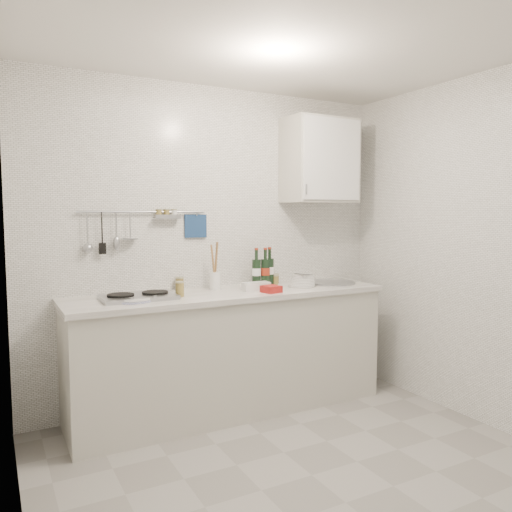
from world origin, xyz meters
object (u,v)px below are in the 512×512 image
(wine_bottles, at_px, (264,267))
(utensil_crock, at_px, (215,278))
(plate_stack_sink, at_px, (303,280))
(plate_stack_hob, at_px, (132,299))
(wall_cabinet, at_px, (320,161))

(wine_bottles, bearing_deg, utensil_crock, 177.93)
(plate_stack_sink, bearing_deg, wine_bottles, 150.31)
(wine_bottles, height_order, utensil_crock, utensil_crock)
(plate_stack_hob, bearing_deg, wine_bottles, 8.92)
(plate_stack_hob, distance_m, utensil_crock, 0.72)
(plate_stack_sink, height_order, wine_bottles, wine_bottles)
(wall_cabinet, xyz_separation_m, utensil_crock, (-0.96, 0.03, -0.94))
(wall_cabinet, height_order, utensil_crock, wall_cabinet)
(plate_stack_hob, distance_m, wine_bottles, 1.14)
(plate_stack_sink, relative_size, wine_bottles, 0.76)
(wall_cabinet, bearing_deg, plate_stack_sink, -150.89)
(wall_cabinet, xyz_separation_m, wine_bottles, (-0.53, 0.01, -0.87))
(wall_cabinet, distance_m, utensil_crock, 1.35)
(utensil_crock, bearing_deg, plate_stack_sink, -13.78)
(plate_stack_hob, height_order, plate_stack_sink, plate_stack_sink)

